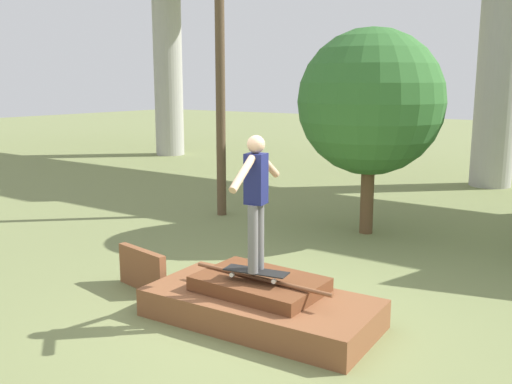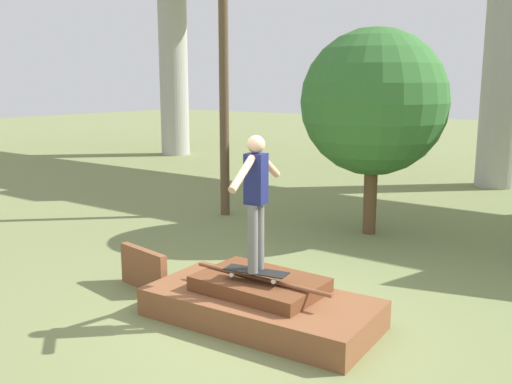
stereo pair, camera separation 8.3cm
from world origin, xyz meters
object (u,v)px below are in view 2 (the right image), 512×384
(skateboard, at_px, (256,272))
(tree_behind_right, at_px, (374,102))
(skater, at_px, (256,194))
(utility_pole, at_px, (223,18))

(skateboard, xyz_separation_m, tree_behind_right, (-0.67, 4.60, 1.82))
(skater, distance_m, tree_behind_right, 4.73)
(utility_pole, relative_size, tree_behind_right, 2.09)
(skateboard, height_order, skater, skater)
(skateboard, xyz_separation_m, skater, (0.00, 0.00, 0.93))
(skater, bearing_deg, utility_pole, 132.57)
(skateboard, height_order, tree_behind_right, tree_behind_right)
(skateboard, relative_size, utility_pole, 0.10)
(skateboard, distance_m, utility_pole, 6.69)
(skater, xyz_separation_m, tree_behind_right, (-0.67, 4.60, 0.89))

